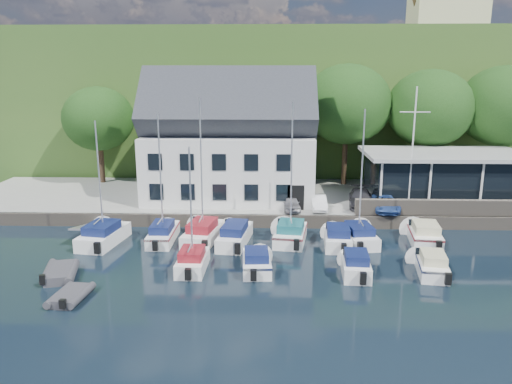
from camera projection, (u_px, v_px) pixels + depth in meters
ground at (333, 290)px, 27.47m from camera, size 180.00×180.00×0.00m
quay at (310, 200)px, 44.33m from camera, size 60.00×13.00×1.00m
quay_face at (316, 222)px, 38.02m from camera, size 60.00×0.30×1.00m
hillside at (292, 92)px, 85.72m from camera, size 160.00×75.00×16.00m
field_patch at (334, 45)px, 91.29m from camera, size 50.00×30.00×0.30m
farmhouse at (447, 11)px, 72.47m from camera, size 10.40×7.00×8.20m
harbor_building at (230, 147)px, 42.40m from camera, size 14.40×8.20×8.70m
club_pavilion at (443, 176)px, 41.94m from camera, size 13.20×7.20×4.10m
seawall at (474, 208)px, 37.79m from camera, size 18.00×0.50×1.20m
gangway at (93, 234)px, 36.69m from camera, size 1.20×6.00×1.40m
car_silver at (291, 203)px, 39.35m from camera, size 1.52×3.29×1.09m
car_white at (318, 202)px, 39.53m from camera, size 1.21×3.38×1.11m
car_dgrey at (360, 198)px, 40.50m from camera, size 2.41×4.65×1.29m
car_blue at (386, 203)px, 39.09m from camera, size 1.76×3.77×1.25m
flagpole at (412, 150)px, 38.50m from camera, size 2.30×0.20×9.56m
tree_0 at (100, 135)px, 48.03m from camera, size 6.78×6.78×9.26m
tree_1 at (184, 137)px, 47.57m from camera, size 6.55×6.55×8.96m
tree_2 at (267, 129)px, 46.77m from camera, size 7.85×7.85×10.73m
tree_3 at (346, 125)px, 47.07m from camera, size 8.31×8.31×11.36m
tree_4 at (428, 129)px, 46.37m from camera, size 7.95×7.95×10.86m
tree_5 at (501, 127)px, 46.06m from camera, size 8.20×8.20×11.21m
boat_r1_0 at (99, 177)px, 33.61m from camera, size 3.27×6.84×9.54m
boat_r1_1 at (161, 182)px, 34.25m from camera, size 1.81×6.33×8.54m
boat_r1_2 at (201, 175)px, 34.07m from camera, size 3.21×7.08×9.59m
boat_r1_3 at (235, 233)px, 34.64m from camera, size 2.84×7.10×1.51m
boat_r1_4 at (291, 177)px, 33.95m from camera, size 3.02×5.97×9.31m
boat_r1_5 at (338, 235)px, 34.17m from camera, size 2.29×5.59×1.46m
boat_r1_6 at (361, 184)px, 33.96m from camera, size 2.76×6.35×8.45m
boat_r1_7 at (424, 232)px, 34.79m from camera, size 2.84×6.21×1.48m
boat_r2_1 at (191, 202)px, 29.25m from camera, size 1.88×5.14×8.44m
boat_r2_2 at (257, 260)px, 29.98m from camera, size 2.13×5.10×1.34m
boat_r2_3 at (356, 263)px, 29.37m from camera, size 2.03×4.94×1.45m
boat_r2_4 at (432, 262)px, 29.55m from camera, size 2.50×5.48×1.35m
dinghy_0 at (60, 271)px, 29.04m from camera, size 2.70×3.65×0.76m
dinghy_1 at (70, 294)px, 26.18m from camera, size 1.93×2.93×0.65m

